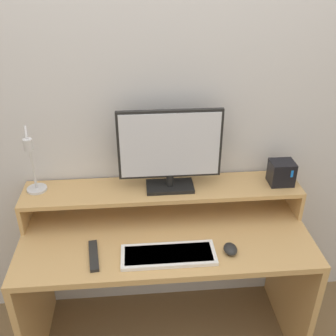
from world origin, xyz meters
The scene contains 9 objects.
wall_back centered at (0.00, 0.61, 1.25)m, with size 6.00×0.05×2.50m.
desk centered at (0.00, 0.29, 0.52)m, with size 1.38×0.58×0.71m.
monitor_shelf centered at (0.00, 0.46, 0.85)m, with size 1.38×0.24×0.16m.
monitor centered at (0.03, 0.45, 1.08)m, with size 0.49×0.13×0.41m.
desk_lamp centered at (-0.60, 0.44, 1.03)m, with size 0.11×0.20×0.34m.
router_dock centered at (0.59, 0.45, 0.93)m, with size 0.12×0.10×0.12m.
keyboard centered at (0.00, 0.13, 0.72)m, with size 0.42×0.16×0.02m.
mouse centered at (0.28, 0.14, 0.73)m, with size 0.06×0.08×0.04m.
remote_control centered at (-0.33, 0.16, 0.72)m, with size 0.06×0.20×0.02m.
Camera 1 is at (-0.12, -1.19, 1.91)m, focal length 42.00 mm.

